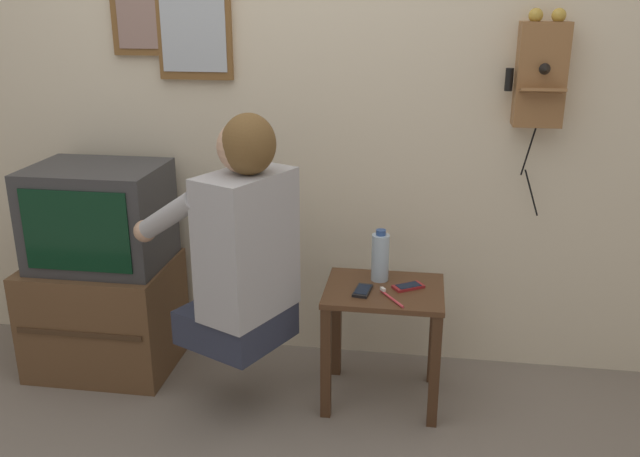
{
  "coord_description": "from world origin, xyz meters",
  "views": [
    {
      "loc": [
        0.6,
        -1.78,
        1.62
      ],
      "look_at": [
        0.22,
        0.68,
        0.77
      ],
      "focal_mm": 38.0,
      "sensor_mm": 36.0,
      "label": 1
    }
  ],
  "objects_px": {
    "television": "(99,216)",
    "cell_phone_spare": "(408,287)",
    "wall_phone_antique": "(541,73)",
    "person": "(241,242)",
    "toothbrush": "(390,297)",
    "cell_phone_held": "(363,290)",
    "framed_picture": "(157,5)",
    "water_bottle": "(380,257)"
  },
  "relations": [
    {
      "from": "wall_phone_antique",
      "to": "cell_phone_spare",
      "type": "relative_size",
      "value": 6.08
    },
    {
      "from": "framed_picture",
      "to": "toothbrush",
      "type": "relative_size",
      "value": 2.87
    },
    {
      "from": "person",
      "to": "framed_picture",
      "type": "distance_m",
      "value": 1.12
    },
    {
      "from": "television",
      "to": "cell_phone_spare",
      "type": "xyz_separation_m",
      "value": [
        1.34,
        -0.09,
        -0.21
      ]
    },
    {
      "from": "person",
      "to": "cell_phone_held",
      "type": "relative_size",
      "value": 6.99
    },
    {
      "from": "cell_phone_spare",
      "to": "framed_picture",
      "type": "bearing_deg",
      "value": -140.33
    },
    {
      "from": "wall_phone_antique",
      "to": "framed_picture",
      "type": "xyz_separation_m",
      "value": [
        -1.59,
        0.04,
        0.25
      ]
    },
    {
      "from": "person",
      "to": "water_bottle",
      "type": "distance_m",
      "value": 0.59
    },
    {
      "from": "cell_phone_spare",
      "to": "water_bottle",
      "type": "height_order",
      "value": "water_bottle"
    },
    {
      "from": "television",
      "to": "framed_picture",
      "type": "height_order",
      "value": "framed_picture"
    },
    {
      "from": "person",
      "to": "television",
      "type": "bearing_deg",
      "value": 93.74
    },
    {
      "from": "wall_phone_antique",
      "to": "toothbrush",
      "type": "height_order",
      "value": "wall_phone_antique"
    },
    {
      "from": "cell_phone_held",
      "to": "cell_phone_spare",
      "type": "bearing_deg",
      "value": 28.13
    },
    {
      "from": "television",
      "to": "toothbrush",
      "type": "bearing_deg",
      "value": -8.84
    },
    {
      "from": "cell_phone_held",
      "to": "cell_phone_spare",
      "type": "xyz_separation_m",
      "value": [
        0.18,
        0.07,
        0.0
      ]
    },
    {
      "from": "wall_phone_antique",
      "to": "framed_picture",
      "type": "bearing_deg",
      "value": 178.43
    },
    {
      "from": "person",
      "to": "cell_phone_held",
      "type": "xyz_separation_m",
      "value": [
        0.45,
        0.14,
        -0.23
      ]
    },
    {
      "from": "framed_picture",
      "to": "cell_phone_spare",
      "type": "xyz_separation_m",
      "value": [
        1.12,
        -0.35,
        -1.08
      ]
    },
    {
      "from": "framed_picture",
      "to": "wall_phone_antique",
      "type": "bearing_deg",
      "value": -1.57
    },
    {
      "from": "framed_picture",
      "to": "cell_phone_held",
      "type": "height_order",
      "value": "framed_picture"
    },
    {
      "from": "water_bottle",
      "to": "television",
      "type": "bearing_deg",
      "value": 179.15
    },
    {
      "from": "framed_picture",
      "to": "water_bottle",
      "type": "bearing_deg",
      "value": -15.92
    },
    {
      "from": "cell_phone_held",
      "to": "toothbrush",
      "type": "xyz_separation_m",
      "value": [
        0.11,
        -0.05,
        0.0
      ]
    },
    {
      "from": "person",
      "to": "wall_phone_antique",
      "type": "relative_size",
      "value": 1.1
    },
    {
      "from": "person",
      "to": "water_bottle",
      "type": "xyz_separation_m",
      "value": [
        0.51,
        0.27,
        -0.13
      ]
    },
    {
      "from": "framed_picture",
      "to": "toothbrush",
      "type": "distance_m",
      "value": 1.57
    },
    {
      "from": "television",
      "to": "framed_picture",
      "type": "relative_size",
      "value": 1.33
    },
    {
      "from": "wall_phone_antique",
      "to": "person",
      "type": "bearing_deg",
      "value": -155.37
    },
    {
      "from": "toothbrush",
      "to": "wall_phone_antique",
      "type": "bearing_deg",
      "value": 4.33
    },
    {
      "from": "wall_phone_antique",
      "to": "water_bottle",
      "type": "xyz_separation_m",
      "value": [
        -0.6,
        -0.24,
        -0.73
      ]
    },
    {
      "from": "wall_phone_antique",
      "to": "toothbrush",
      "type": "xyz_separation_m",
      "value": [
        -0.55,
        -0.42,
        -0.82
      ]
    },
    {
      "from": "cell_phone_spare",
      "to": "water_bottle",
      "type": "xyz_separation_m",
      "value": [
        -0.12,
        0.07,
        0.1
      ]
    },
    {
      "from": "person",
      "to": "wall_phone_antique",
      "type": "xyz_separation_m",
      "value": [
        1.11,
        0.51,
        0.59
      ]
    },
    {
      "from": "television",
      "to": "toothbrush",
      "type": "xyz_separation_m",
      "value": [
        1.28,
        -0.2,
        -0.21
      ]
    },
    {
      "from": "television",
      "to": "cell_phone_held",
      "type": "relative_size",
      "value": 4.26
    },
    {
      "from": "framed_picture",
      "to": "cell_phone_held",
      "type": "bearing_deg",
      "value": -24.04
    },
    {
      "from": "wall_phone_antique",
      "to": "water_bottle",
      "type": "height_order",
      "value": "wall_phone_antique"
    },
    {
      "from": "cell_phone_held",
      "to": "person",
      "type": "bearing_deg",
      "value": -155.77
    },
    {
      "from": "cell_phone_held",
      "to": "toothbrush",
      "type": "bearing_deg",
      "value": -14.92
    },
    {
      "from": "cell_phone_held",
      "to": "water_bottle",
      "type": "distance_m",
      "value": 0.17
    },
    {
      "from": "wall_phone_antique",
      "to": "television",
      "type": "bearing_deg",
      "value": -173.06
    },
    {
      "from": "television",
      "to": "cell_phone_spare",
      "type": "bearing_deg",
      "value": -3.62
    }
  ]
}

